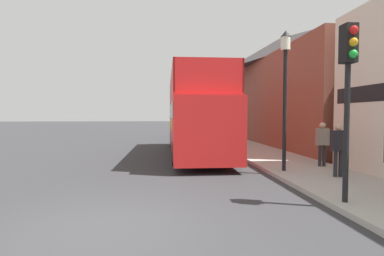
# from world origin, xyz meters

# --- Properties ---
(ground_plane) EXTENTS (144.00, 144.00, 0.00)m
(ground_plane) POSITION_xyz_m (0.00, 21.00, 0.00)
(ground_plane) COLOR #333335
(sidewalk) EXTENTS (2.99, 108.00, 0.14)m
(sidewalk) POSITION_xyz_m (6.39, 18.00, 0.07)
(sidewalk) COLOR #ADAAA3
(sidewalk) RESTS_ON ground_plane
(brick_terrace_rear) EXTENTS (6.00, 24.30, 8.39)m
(brick_terrace_rear) POSITION_xyz_m (10.89, 18.53, 4.19)
(brick_terrace_rear) COLOR brown
(brick_terrace_rear) RESTS_ON ground_plane
(tour_bus) EXTENTS (2.76, 11.14, 4.12)m
(tour_bus) POSITION_xyz_m (2.92, 10.24, 1.82)
(tour_bus) COLOR red
(tour_bus) RESTS_ON ground_plane
(parked_car_ahead_of_bus) EXTENTS (1.90, 4.49, 1.38)m
(parked_car_ahead_of_bus) POSITION_xyz_m (3.73, 17.92, 0.65)
(parked_car_ahead_of_bus) COLOR black
(parked_car_ahead_of_bus) RESTS_ON ground_plane
(pedestrian_second) EXTENTS (0.44, 0.24, 1.69)m
(pedestrian_second) POSITION_xyz_m (6.70, 3.36, 1.16)
(pedestrian_second) COLOR #232328
(pedestrian_second) RESTS_ON sidewalk
(pedestrian_third) EXTENTS (0.44, 0.24, 1.67)m
(pedestrian_third) POSITION_xyz_m (7.23, 5.25, 1.15)
(pedestrian_third) COLOR #232328
(pedestrian_third) RESTS_ON sidewalk
(traffic_signal) EXTENTS (0.28, 0.42, 3.95)m
(traffic_signal) POSITION_xyz_m (5.25, 0.74, 3.03)
(traffic_signal) COLOR black
(traffic_signal) RESTS_ON sidewalk
(lamp_post_nearest) EXTENTS (0.35, 0.35, 4.86)m
(lamp_post_nearest) POSITION_xyz_m (5.42, 4.54, 3.48)
(lamp_post_nearest) COLOR black
(lamp_post_nearest) RESTS_ON sidewalk
(lamp_post_second) EXTENTS (0.35, 0.35, 5.11)m
(lamp_post_second) POSITION_xyz_m (5.41, 14.25, 3.63)
(lamp_post_second) COLOR black
(lamp_post_second) RESTS_ON sidewalk
(lamp_post_third) EXTENTS (0.35, 0.35, 5.05)m
(lamp_post_third) POSITION_xyz_m (5.39, 23.96, 3.59)
(lamp_post_third) COLOR black
(lamp_post_third) RESTS_ON sidewalk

